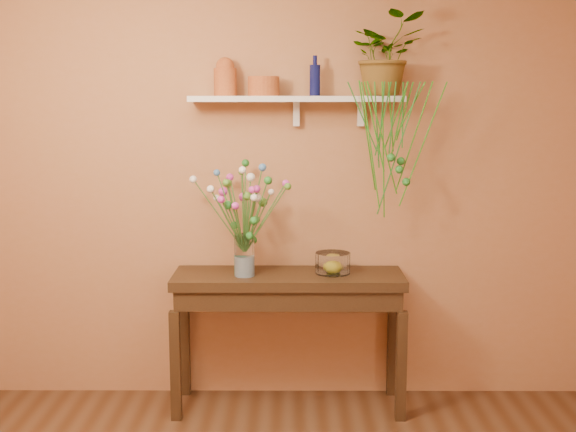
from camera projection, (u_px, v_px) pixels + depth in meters
name	position (u px, v px, depth m)	size (l,w,h in m)	color
room	(286.00, 255.00, 2.73)	(4.04, 4.04, 2.70)	#523521
sideboard	(288.00, 293.00, 4.56)	(1.41, 0.45, 0.86)	#3B2614
wall_shelf	(298.00, 100.00, 4.49)	(1.30, 0.24, 0.19)	white
terracotta_jug	(225.00, 77.00, 4.49)	(0.17, 0.17, 0.23)	#AC5927
terracotta_pot	(264.00, 86.00, 4.47)	(0.19, 0.19, 0.12)	#AC5927
blue_bottle	(315.00, 80.00, 4.48)	(0.08, 0.08, 0.24)	#0C1046
spider_plant	(385.00, 54.00, 4.43)	(0.44, 0.38, 0.49)	#277627
plant_fronds	(394.00, 147.00, 4.36)	(0.57, 0.40, 0.82)	#277627
glass_vase	(244.00, 258.00, 4.47)	(0.12, 0.12, 0.25)	white
bouquet	(244.00, 199.00, 4.43)	(0.61, 0.54, 0.55)	#386B28
glass_bowl	(333.00, 264.00, 4.54)	(0.22, 0.22, 0.13)	white
lemon	(333.00, 266.00, 4.54)	(0.08, 0.08, 0.08)	yellow
carton	(240.00, 266.00, 4.48)	(0.06, 0.05, 0.13)	teal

